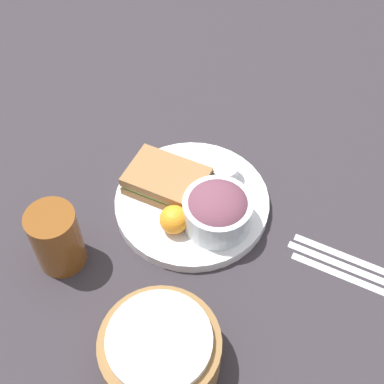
% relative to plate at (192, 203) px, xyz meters
% --- Properties ---
extents(ground_plane, '(4.00, 4.00, 0.00)m').
position_rel_plate_xyz_m(ground_plane, '(0.00, 0.00, -0.01)').
color(ground_plane, '#2D282D').
extents(plate, '(0.27, 0.27, 0.02)m').
position_rel_plate_xyz_m(plate, '(0.00, 0.00, 0.00)').
color(plate, silver).
rests_on(plate, ground_plane).
extents(sandwich, '(0.14, 0.10, 0.04)m').
position_rel_plate_xyz_m(sandwich, '(0.05, -0.01, 0.03)').
color(sandwich, olive).
rests_on(sandwich, plate).
extents(salad_bowl, '(0.11, 0.11, 0.07)m').
position_rel_plate_xyz_m(salad_bowl, '(-0.06, 0.03, 0.05)').
color(salad_bowl, silver).
rests_on(salad_bowl, plate).
extents(dressing_cup, '(0.05, 0.05, 0.03)m').
position_rel_plate_xyz_m(dressing_cup, '(-0.04, -0.06, 0.03)').
color(dressing_cup, '#B7B7BC').
rests_on(dressing_cup, plate).
extents(orange_wedge, '(0.05, 0.05, 0.05)m').
position_rel_plate_xyz_m(orange_wedge, '(0.01, 0.07, 0.03)').
color(orange_wedge, orange).
rests_on(orange_wedge, plate).
extents(drink_glass, '(0.08, 0.08, 0.12)m').
position_rel_plate_xyz_m(drink_glass, '(0.16, 0.17, 0.05)').
color(drink_glass, brown).
rests_on(drink_glass, ground_plane).
extents(bread_basket, '(0.17, 0.17, 0.08)m').
position_rel_plate_xyz_m(bread_basket, '(-0.06, 0.27, 0.03)').
color(bread_basket, olive).
rests_on(bread_basket, ground_plane).
extents(fork, '(0.17, 0.03, 0.01)m').
position_rel_plate_xyz_m(fork, '(-0.27, 0.01, -0.01)').
color(fork, silver).
rests_on(fork, ground_plane).
extents(knife, '(0.18, 0.03, 0.01)m').
position_rel_plate_xyz_m(knife, '(-0.27, 0.02, -0.01)').
color(knife, silver).
rests_on(knife, ground_plane).
extents(spoon, '(0.15, 0.03, 0.01)m').
position_rel_plate_xyz_m(spoon, '(-0.26, 0.04, -0.01)').
color(spoon, silver).
rests_on(spoon, ground_plane).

